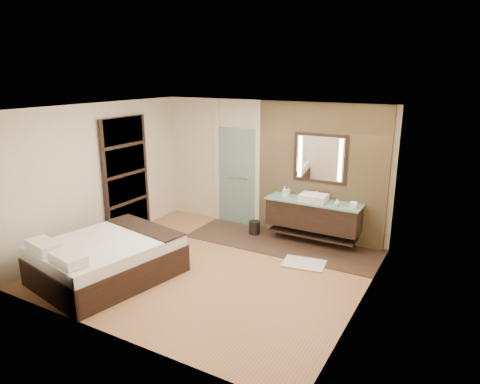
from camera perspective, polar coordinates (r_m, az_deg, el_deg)
The scene contains 15 objects.
floor at distance 7.45m, azimuth -3.79°, elevation -10.09°, with size 5.00×5.00×0.00m, color #96623E.
tile_strip at distance 8.48m, azimuth 5.61°, elevation -6.79°, with size 3.80×1.30×0.01m, color #35241D.
stone_wall at distance 8.44m, azimuth 10.64°, elevation 2.50°, with size 2.60×0.08×2.70m, color tan.
vanity at distance 8.39m, azimuth 9.72°, elevation -3.02°, with size 1.85×0.55×0.88m.
mirror_unit at distance 8.33m, azimuth 10.62°, elevation 4.44°, with size 1.06×0.04×0.96m.
frosted_door at distance 9.22m, azimuth -0.36°, elevation 2.57°, with size 1.10×0.12×2.70m.
shoji_partition at distance 8.95m, azimuth -14.93°, elevation 2.06°, with size 0.06×1.20×2.40m.
bed at distance 7.31m, azimuth -17.32°, elevation -8.50°, with size 2.01×2.34×0.80m.
bath_mat at distance 7.65m, azimuth 8.52°, elevation -9.40°, with size 0.72×0.50×0.02m, color silver.
waste_bin at distance 8.85m, azimuth 1.93°, elevation -4.79°, with size 0.23×0.23×0.28m, color black.
tissue_box at distance 8.02m, azimuth 14.89°, elevation -1.69°, with size 0.12×0.12×0.10m, color white.
soap_bottle_a at distance 8.40m, azimuth 5.95°, elevation 0.01°, with size 0.09×0.09×0.23m, color silver.
soap_bottle_b at distance 8.60m, azimuth 6.43°, elevation 0.13°, with size 0.07×0.07×0.16m, color #B2B2B2.
soap_bottle_c at distance 8.05m, azimuth 12.83°, elevation -1.35°, with size 0.10×0.10×0.13m, color silver.
cup at distance 8.09m, azimuth 14.93°, elevation -1.57°, with size 0.12×0.12×0.09m, color white.
Camera 1 is at (3.71, -5.60, 3.24)m, focal length 32.00 mm.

